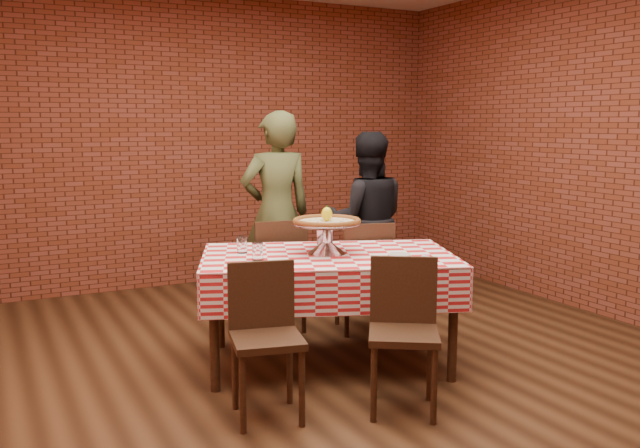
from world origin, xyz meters
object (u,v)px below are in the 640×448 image
(condiment_caddy, at_px, (325,235))
(chair_far_right, at_px, (363,275))
(water_glass_right, at_px, (242,245))
(diner_olive, at_px, (276,213))
(chair_near_left, at_px, (267,344))
(pizza_stand, at_px, (327,238))
(table, at_px, (328,310))
(water_glass_left, at_px, (258,252))
(chair_near_right, at_px, (404,338))
(chair_far_left, at_px, (275,274))
(diner_black, at_px, (366,221))
(pizza, at_px, (327,222))

(condiment_caddy, distance_m, chair_far_right, 0.68)
(water_glass_right, bearing_deg, diner_olive, 55.91)
(chair_near_left, distance_m, chair_far_right, 1.75)
(pizza_stand, bearing_deg, diner_olive, 81.20)
(table, relative_size, water_glass_left, 14.76)
(chair_near_right, distance_m, diner_olive, 2.28)
(water_glass_left, height_order, chair_near_left, water_glass_left)
(chair_far_left, bearing_deg, diner_black, -158.83)
(pizza_stand, distance_m, diner_black, 1.46)
(table, height_order, chair_far_left, chair_far_left)
(condiment_caddy, xyz_separation_m, chair_near_left, (-0.83, -0.89, -0.41))
(chair_near_left, relative_size, chair_far_left, 0.96)
(pizza, xyz_separation_m, diner_black, (0.97, 1.09, -0.19))
(condiment_caddy, bearing_deg, diner_olive, 114.78)
(water_glass_right, xyz_separation_m, chair_far_left, (0.49, 0.57, -0.37))
(table, bearing_deg, pizza_stand, 79.38)
(condiment_caddy, height_order, diner_olive, diner_olive)
(condiment_caddy, bearing_deg, water_glass_left, -129.15)
(table, distance_m, chair_far_right, 0.82)
(chair_far_right, bearing_deg, chair_near_right, 83.72)
(chair_far_left, distance_m, chair_far_right, 0.69)
(pizza, bearing_deg, condiment_caddy, 64.76)
(pizza, distance_m, water_glass_left, 0.52)
(pizza, xyz_separation_m, water_glass_right, (-0.50, 0.28, -0.16))
(table, relative_size, diner_olive, 0.95)
(water_glass_left, xyz_separation_m, diner_black, (1.47, 1.08, -0.04))
(table, height_order, condiment_caddy, condiment_caddy)
(condiment_caddy, height_order, chair_far_right, condiment_caddy)
(pizza_stand, height_order, pizza, pizza)
(pizza_stand, height_order, diner_black, diner_black)
(condiment_caddy, bearing_deg, chair_near_right, -65.70)
(diner_olive, bearing_deg, condiment_caddy, 88.72)
(water_glass_left, xyz_separation_m, chair_near_left, (-0.21, -0.65, -0.39))
(condiment_caddy, height_order, chair_near_left, condiment_caddy)
(water_glass_left, relative_size, chair_far_left, 0.12)
(pizza, relative_size, chair_far_left, 0.51)
(pizza_stand, bearing_deg, chair_near_left, -137.79)
(table, distance_m, chair_near_right, 0.88)
(pizza, distance_m, chair_far_right, 0.95)
(chair_near_left, bearing_deg, diner_olive, 77.70)
(pizza, height_order, condiment_caddy, pizza)
(condiment_caddy, distance_m, chair_near_left, 1.28)
(water_glass_left, distance_m, chair_near_right, 1.12)
(pizza, height_order, chair_near_right, pizza)
(table, xyz_separation_m, pizza_stand, (0.01, 0.03, 0.49))
(table, relative_size, chair_far_left, 1.84)
(pizza, xyz_separation_m, chair_near_right, (0.01, -0.91, -0.54))
(chair_near_right, bearing_deg, diner_black, 96.90)
(water_glass_right, xyz_separation_m, condiment_caddy, (0.62, -0.03, 0.02))
(chair_near_left, bearing_deg, diner_black, 58.60)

